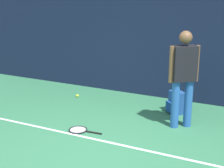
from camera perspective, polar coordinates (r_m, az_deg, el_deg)
ground_plane at (r=5.13m, az=-2.00°, el=-11.94°), size 12.00×12.00×0.00m
back_fence at (r=7.39m, az=8.92°, el=7.15°), size 10.00×0.10×2.53m
court_line at (r=5.48m, az=0.23°, el=-9.92°), size 9.00×0.05×0.00m
tennis_player at (r=5.90m, az=11.91°, el=1.67°), size 0.45×0.41×1.70m
tennis_racket at (r=5.94m, az=-5.48°, el=-7.71°), size 0.62×0.34×0.03m
backpack at (r=6.74m, az=10.67°, el=-3.11°), size 0.38×0.38×0.44m
tennis_ball_near_player at (r=7.63m, az=-5.84°, el=-1.96°), size 0.07×0.07×0.07m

